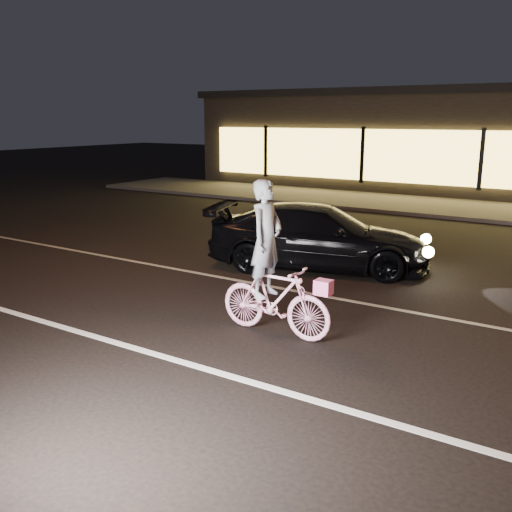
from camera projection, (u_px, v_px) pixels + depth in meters
The scene contains 7 objects.
ground at pixel (257, 330), 8.47m from camera, with size 90.00×90.00×0.00m, color black.
lane_stripe_near at pixel (194, 365), 7.25m from camera, with size 60.00×0.12×0.01m, color silver.
lane_stripe_far at pixel (318, 295), 10.11m from camera, with size 60.00×0.10×0.01m, color gray.
sidewalk at pixel (465, 209), 19.09m from camera, with size 30.00×4.00×0.12m, color #383533.
storefront at pixel (504, 140), 23.47m from camera, with size 25.40×8.42×4.20m.
cyclist at pixel (273, 281), 8.14m from camera, with size 1.78×0.61×2.24m.
sedan at pixel (319, 237), 11.79m from camera, with size 4.88×3.18×1.32m.
Camera 1 is at (4.28, -6.72, 3.09)m, focal length 40.00 mm.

